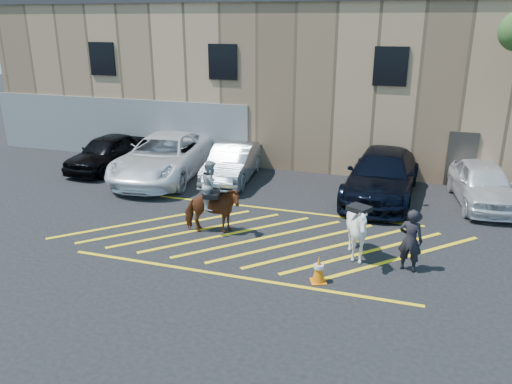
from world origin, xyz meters
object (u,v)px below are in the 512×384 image
(car_white_pickup, at_px, (164,157))
(saddled_white, at_px, (357,231))
(car_white_suv, at_px, (483,184))
(car_black_suv, at_px, (107,152))
(car_silver_sedan, at_px, (233,163))
(mounted_bay, at_px, (212,204))
(traffic_cone, at_px, (319,269))
(car_blue_suv, at_px, (382,175))
(handler, at_px, (410,240))

(car_white_pickup, xyz_separation_m, saddled_white, (8.65, -5.27, -0.04))
(car_white_suv, xyz_separation_m, saddled_white, (-3.74, -5.82, 0.08))
(car_black_suv, xyz_separation_m, saddled_white, (11.66, -5.64, 0.09))
(car_silver_sedan, relative_size, car_white_suv, 1.00)
(mounted_bay, xyz_separation_m, saddled_white, (4.49, -0.46, -0.10))
(car_silver_sedan, bearing_deg, traffic_cone, -60.80)
(car_white_suv, height_order, traffic_cone, car_white_suv)
(car_blue_suv, bearing_deg, traffic_cone, -94.55)
(car_white_pickup, xyz_separation_m, car_silver_sedan, (2.88, 0.48, -0.14))
(car_white_pickup, distance_m, handler, 11.45)
(mounted_bay, bearing_deg, saddled_white, -5.84)
(car_blue_suv, bearing_deg, car_black_suv, -177.29)
(car_black_suv, height_order, mounted_bay, mounted_bay)
(car_black_suv, bearing_deg, traffic_cone, -30.46)
(car_black_suv, bearing_deg, car_white_suv, 3.79)
(car_white_pickup, height_order, car_white_suv, car_white_pickup)
(handler, relative_size, mounted_bay, 0.73)
(saddled_white, bearing_deg, handler, -9.32)
(car_black_suv, distance_m, car_white_pickup, 3.03)
(car_white_pickup, xyz_separation_m, handler, (10.05, -5.50, -0.03))
(car_black_suv, xyz_separation_m, car_white_pickup, (3.01, -0.37, 0.13))
(car_black_suv, bearing_deg, saddled_white, -22.70)
(traffic_cone, bearing_deg, car_blue_suv, 82.10)
(car_white_suv, bearing_deg, mounted_bay, -154.52)
(mounted_bay, bearing_deg, car_white_pickup, 130.84)
(traffic_cone, bearing_deg, car_silver_sedan, 124.34)
(car_silver_sedan, bearing_deg, car_black_suv, 175.91)
(car_blue_suv, xyz_separation_m, car_white_suv, (3.50, 0.31, -0.08))
(car_black_suv, relative_size, mounted_bay, 1.90)
(car_black_suv, height_order, car_white_pickup, car_white_pickup)
(car_silver_sedan, distance_m, car_white_suv, 9.51)
(car_white_suv, distance_m, handler, 6.49)
(car_black_suv, relative_size, handler, 2.59)
(car_white_suv, xyz_separation_m, handler, (-2.34, -6.05, 0.09))
(car_silver_sedan, distance_m, saddled_white, 8.14)
(car_white_suv, bearing_deg, car_silver_sedan, 172.84)
(car_white_suv, bearing_deg, car_blue_suv, 177.46)
(car_blue_suv, relative_size, saddled_white, 2.96)
(car_black_suv, xyz_separation_m, mounted_bay, (7.16, -5.18, 0.19))
(handler, bearing_deg, car_black_suv, -12.16)
(car_black_suv, distance_m, car_silver_sedan, 5.89)
(car_black_suv, relative_size, car_white_suv, 0.99)
(handler, bearing_deg, car_white_pickup, -16.64)
(mounted_bay, bearing_deg, car_white_suv, 33.07)
(car_white_pickup, distance_m, car_white_suv, 12.40)
(handler, bearing_deg, car_silver_sedan, -27.79)
(mounted_bay, distance_m, traffic_cone, 4.32)
(car_blue_suv, relative_size, traffic_cone, 8.06)
(car_blue_suv, distance_m, saddled_white, 5.52)
(car_black_suv, distance_m, saddled_white, 12.95)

